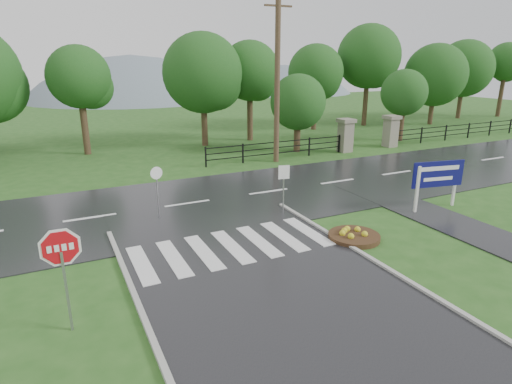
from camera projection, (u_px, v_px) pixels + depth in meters
ground at (315, 328)px, 10.07m from camera, size 120.00×120.00×0.00m
main_road at (187, 204)px, 18.65m from camera, size 90.00×8.00×0.04m
walkway at (438, 218)px, 17.05m from camera, size 2.20×11.00×0.04m
crosswalk at (232, 246)px, 14.34m from camera, size 6.50×2.80×0.02m
pillar_west at (345, 135)px, 28.88m from camera, size 1.00×1.00×2.24m
pillar_east at (391, 130)px, 30.56m from camera, size 1.00×1.00×2.24m
fence_west at (277, 148)px, 26.82m from camera, size 9.58×0.08×1.20m
fence_east at (490, 127)px, 35.18m from camera, size 20.58×0.08×1.20m
hills at (114, 193)px, 71.93m from camera, size 102.00×48.00×48.00m
treeline at (143, 146)px, 31.08m from camera, size 83.20×5.20×10.00m
stop_sign at (62, 257)px, 9.47m from camera, size 1.20×0.06×2.71m
estate_billboard at (438, 176)px, 17.65m from camera, size 2.34×0.51×2.08m
flower_bed at (354, 236)px, 15.02m from camera, size 1.81×1.81×0.36m
reg_sign_small at (284, 180)px, 17.06m from camera, size 0.45×0.11×2.05m
reg_sign_round at (157, 186)px, 16.60m from camera, size 0.49×0.11×2.12m
utility_pole_east at (277, 80)px, 25.00m from camera, size 1.72×0.32×9.65m
entrance_tree_left at (298, 102)px, 28.32m from camera, size 3.68×3.68×5.17m
entrance_tree_right at (404, 93)px, 32.11m from camera, size 3.44×3.44×5.38m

